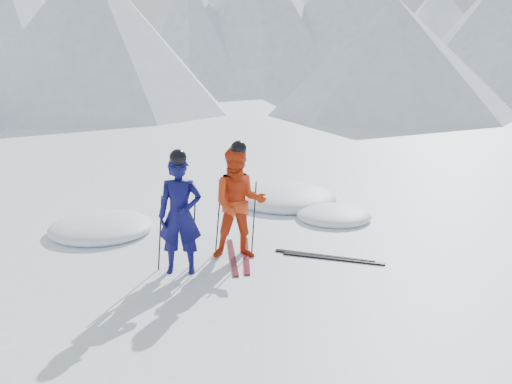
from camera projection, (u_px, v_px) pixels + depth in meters
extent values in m
plane|color=white|center=(354.00, 255.00, 9.23)|extent=(160.00, 160.00, 0.00)
cone|color=#B2BCD1|center=(80.00, 28.00, 54.08)|extent=(17.69, 17.69, 11.93)
cone|color=#B2BCD1|center=(188.00, 31.00, 49.61)|extent=(19.63, 19.63, 10.85)
cone|color=#B2BCD1|center=(256.00, 16.00, 53.71)|extent=(23.31, 23.31, 14.15)
cone|color=#B2BCD1|center=(352.00, 13.00, 54.97)|extent=(28.94, 28.94, 14.88)
cone|color=silver|center=(436.00, 35.00, 58.78)|extent=(24.45, 24.45, 10.76)
cone|color=#B2BCD1|center=(391.00, 56.00, 30.30)|extent=(14.00, 14.00, 6.50)
cone|color=#B2BCD1|center=(92.00, 34.00, 31.23)|extent=(16.00, 16.00, 9.00)
imported|color=#0B0B44|center=(180.00, 216.00, 8.29)|extent=(0.77, 0.61, 1.84)
imported|color=red|center=(239.00, 203.00, 8.91)|extent=(1.04, 0.88, 1.87)
cylinder|color=black|center=(160.00, 233.00, 8.43)|extent=(0.12, 0.09, 1.22)
cylinder|color=black|center=(194.00, 228.00, 8.67)|extent=(0.12, 0.07, 1.23)
cylinder|color=black|center=(218.00, 219.00, 9.14)|extent=(0.12, 0.10, 1.24)
cylinder|color=black|center=(254.00, 218.00, 9.21)|extent=(0.12, 0.09, 1.24)
cube|color=black|center=(233.00, 257.00, 9.10)|extent=(0.39, 1.69, 0.03)
cube|color=black|center=(246.00, 255.00, 9.17)|extent=(0.50, 1.67, 0.03)
cube|color=black|center=(324.00, 256.00, 9.13)|extent=(1.43, 1.06, 0.03)
cube|color=black|center=(333.00, 259.00, 9.02)|extent=(1.46, 1.02, 0.03)
ellipsoid|color=white|center=(102.00, 232.00, 10.42)|extent=(1.97, 1.97, 0.43)
ellipsoid|color=white|center=(334.00, 219.00, 11.28)|extent=(1.55, 1.55, 0.34)
ellipsoid|color=white|center=(286.00, 203.00, 12.51)|extent=(2.32, 2.32, 0.51)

